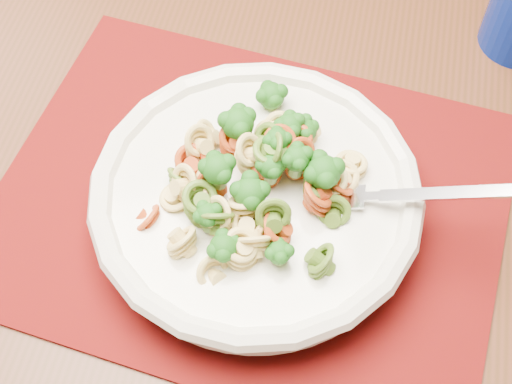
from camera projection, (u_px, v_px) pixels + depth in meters
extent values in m
cube|color=#51351B|center=(76.00, 213.00, 1.46)|extent=(4.00, 4.00, 0.01)
cube|color=#4A2414|center=(212.00, 103.00, 0.72)|extent=(1.71, 1.45, 0.04)
cube|color=#540D03|center=(249.00, 203.00, 0.63)|extent=(0.55, 0.51, 0.00)
cylinder|color=silver|center=(256.00, 214.00, 0.61)|extent=(0.12, 0.12, 0.01)
cylinder|color=silver|center=(256.00, 201.00, 0.60)|extent=(0.26, 0.26, 0.03)
torus|color=silver|center=(256.00, 191.00, 0.58)|extent=(0.28, 0.28, 0.02)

